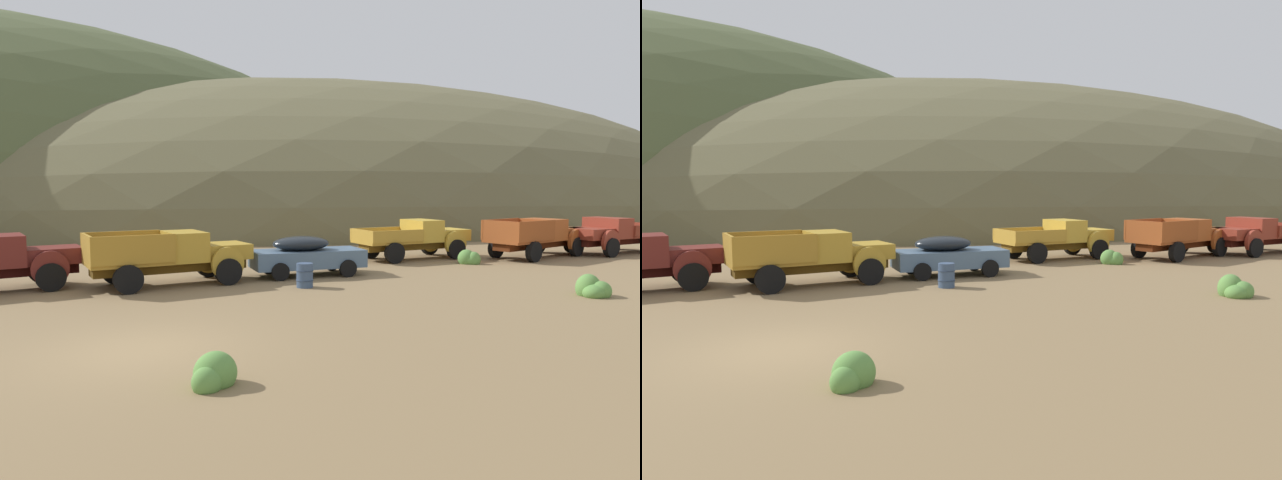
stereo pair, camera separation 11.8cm
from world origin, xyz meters
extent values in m
plane|color=olive|center=(0.00, 0.00, 0.00)|extent=(300.00, 300.00, 0.00)
ellipsoid|color=brown|center=(32.65, 57.20, 0.00)|extent=(110.07, 84.55, 31.92)
cube|color=maroon|center=(-1.54, 9.46, 1.11)|extent=(2.02, 1.83, 0.55)
cube|color=#B7B2A8|center=(-0.70, 9.57, 1.09)|extent=(0.23, 1.10, 0.44)
cylinder|color=maroon|center=(-1.65, 8.48, 0.76)|extent=(1.21, 0.34, 1.20)
cylinder|color=maroon|center=(-1.91, 10.37, 0.76)|extent=(1.21, 0.34, 1.20)
cube|color=maroon|center=(-3.11, 9.24, 1.36)|extent=(1.57, 2.01, 1.05)
cube|color=black|center=(-2.51, 9.32, 1.57)|extent=(0.26, 1.55, 0.59)
cylinder|color=black|center=(-1.65, 8.43, 0.48)|extent=(0.99, 0.41, 0.96)
cylinder|color=black|center=(-1.92, 10.42, 0.48)|extent=(0.99, 0.41, 0.96)
cube|color=#593D12|center=(2.23, 8.02, 0.66)|extent=(5.44, 1.39, 0.36)
cube|color=#B28928|center=(4.21, 8.17, 1.11)|extent=(1.83, 1.86, 0.55)
cube|color=#B7B2A8|center=(5.00, 8.23, 1.09)|extent=(0.17, 1.20, 0.44)
cylinder|color=#B28928|center=(4.06, 7.13, 0.76)|extent=(1.21, 0.27, 1.20)
cylinder|color=#B28928|center=(3.91, 9.18, 0.76)|extent=(1.21, 0.27, 1.20)
cube|color=#B28928|center=(2.74, 8.06, 1.36)|extent=(1.39, 2.09, 1.05)
cube|color=black|center=(3.30, 8.10, 1.57)|extent=(0.18, 1.69, 0.59)
cube|color=#A47826|center=(0.77, 7.91, 0.90)|extent=(2.87, 2.28, 0.12)
cube|color=#A47826|center=(0.85, 6.87, 1.43)|extent=(2.72, 0.31, 0.95)
cube|color=#A47826|center=(0.69, 8.95, 1.43)|extent=(2.72, 0.31, 0.95)
cube|color=#A47826|center=(-0.53, 7.81, 1.43)|extent=(0.26, 2.08, 0.95)
cylinder|color=black|center=(4.07, 7.07, 0.48)|extent=(0.98, 0.35, 0.96)
cylinder|color=black|center=(3.90, 9.24, 0.48)|extent=(0.98, 0.35, 0.96)
cylinder|color=black|center=(0.63, 6.81, 0.48)|extent=(0.98, 0.35, 0.96)
cylinder|color=black|center=(0.46, 8.97, 0.48)|extent=(0.98, 0.35, 0.96)
cube|color=slate|center=(7.51, 7.85, 0.68)|extent=(4.55, 2.30, 0.68)
ellipsoid|color=black|center=(7.25, 7.88, 1.28)|extent=(2.44, 1.85, 0.57)
ellipsoid|color=slate|center=(9.47, 7.64, 0.75)|extent=(1.12, 1.56, 0.61)
cylinder|color=black|center=(8.76, 6.79, 0.34)|extent=(0.70, 0.27, 0.68)
cylinder|color=black|center=(8.96, 8.61, 0.34)|extent=(0.70, 0.27, 0.68)
cylinder|color=black|center=(6.06, 7.09, 0.34)|extent=(0.70, 0.27, 0.68)
cylinder|color=black|center=(6.26, 8.91, 0.34)|extent=(0.70, 0.27, 0.68)
cube|color=brown|center=(14.26, 10.35, 0.66)|extent=(5.51, 0.98, 0.36)
cube|color=gold|center=(16.28, 10.36, 1.11)|extent=(1.75, 1.69, 0.55)
cube|color=#B7B2A8|center=(17.09, 10.37, 1.09)|extent=(0.09, 1.16, 0.44)
cylinder|color=gold|center=(16.06, 9.36, 0.76)|extent=(1.20, 0.19, 1.20)
cylinder|color=gold|center=(16.05, 11.36, 0.76)|extent=(1.20, 0.19, 1.20)
cube|color=gold|center=(14.78, 10.35, 1.36)|extent=(1.29, 1.94, 1.05)
cube|color=black|center=(15.35, 10.36, 1.57)|extent=(0.06, 1.64, 0.59)
cube|color=#B5882D|center=(12.75, 10.34, 0.90)|extent=(2.79, 2.04, 0.12)
cube|color=#B5882D|center=(12.76, 9.33, 1.23)|extent=(2.78, 0.12, 0.55)
cube|color=#B5882D|center=(12.75, 11.35, 1.23)|extent=(2.78, 0.12, 0.55)
cube|color=#B5882D|center=(11.42, 10.33, 1.23)|extent=(0.11, 2.02, 0.55)
cylinder|color=black|center=(16.06, 9.31, 0.48)|extent=(0.96, 0.29, 0.96)
cylinder|color=black|center=(16.05, 11.41, 0.48)|extent=(0.96, 0.29, 0.96)
cylinder|color=black|center=(12.53, 9.29, 0.48)|extent=(0.96, 0.29, 0.96)
cylinder|color=black|center=(12.51, 11.39, 0.48)|extent=(0.96, 0.29, 0.96)
cube|color=#51220D|center=(20.21, 8.26, 0.66)|extent=(5.83, 2.01, 0.36)
cube|color=#A34C1E|center=(22.29, 8.66, 1.11)|extent=(2.10, 1.98, 0.55)
cube|color=#B7B2A8|center=(23.12, 8.82, 1.09)|extent=(0.30, 1.14, 0.44)
cylinder|color=#A34C1E|center=(22.24, 7.65, 0.76)|extent=(1.21, 0.41, 1.20)
cylinder|color=#A34C1E|center=(21.86, 9.59, 0.76)|extent=(1.21, 0.41, 1.20)
cube|color=#A34C1E|center=(20.74, 8.36, 1.36)|extent=(1.67, 2.13, 1.05)
cube|color=black|center=(21.33, 8.48, 1.57)|extent=(0.36, 1.60, 0.59)
cube|color=#97471E|center=(18.66, 7.96, 0.90)|extent=(3.23, 2.51, 0.12)
cube|color=#97471E|center=(18.85, 6.98, 1.43)|extent=(2.87, 0.65, 0.95)
cube|color=#97471E|center=(18.47, 8.94, 1.43)|extent=(2.87, 0.65, 0.95)
cube|color=#97471E|center=(17.29, 7.70, 1.43)|extent=(0.48, 1.98, 0.95)
cylinder|color=black|center=(22.25, 7.60, 0.48)|extent=(1.00, 0.46, 0.96)
cylinder|color=black|center=(21.85, 9.64, 0.48)|extent=(1.00, 0.46, 0.96)
cylinder|color=black|center=(18.62, 6.89, 0.48)|extent=(1.00, 0.46, 0.96)
cylinder|color=black|center=(18.22, 8.94, 0.48)|extent=(1.00, 0.46, 0.96)
cube|color=#42140D|center=(25.16, 7.76, 0.66)|extent=(5.41, 1.23, 0.36)
cube|color=maroon|center=(23.18, 7.68, 1.11)|extent=(1.76, 1.90, 0.55)
cube|color=#B7B2A8|center=(22.39, 7.65, 1.09)|extent=(0.13, 1.26, 0.44)
cylinder|color=maroon|center=(23.37, 8.78, 0.76)|extent=(1.21, 0.22, 1.20)
cylinder|color=maroon|center=(23.45, 6.60, 0.76)|extent=(1.21, 0.22, 1.20)
cube|color=maroon|center=(24.65, 7.74, 1.36)|extent=(1.32, 2.15, 1.05)
cube|color=black|center=(24.09, 7.72, 1.57)|extent=(0.12, 1.79, 0.59)
cube|color=maroon|center=(26.63, 7.81, 0.90)|extent=(2.80, 2.30, 0.12)
cube|color=maroon|center=(26.59, 8.91, 1.23)|extent=(2.72, 0.20, 0.55)
cylinder|color=black|center=(23.37, 8.84, 0.48)|extent=(0.97, 0.32, 0.96)
cylinder|color=black|center=(23.45, 6.55, 0.48)|extent=(0.97, 0.32, 0.96)
cylinder|color=black|center=(26.82, 8.97, 0.48)|extent=(0.97, 0.32, 0.96)
cylinder|color=#384C6B|center=(6.32, 5.46, 0.42)|extent=(0.58, 0.58, 0.85)
torus|color=#27354A|center=(6.32, 5.46, 0.59)|extent=(0.62, 0.62, 0.03)
torus|color=#27354A|center=(6.32, 5.46, 0.25)|extent=(0.62, 0.62, 0.03)
ellipsoid|color=#5B8E42|center=(15.60, 7.72, 0.16)|extent=(0.79, 0.71, 0.59)
ellipsoid|color=#5B8E42|center=(15.47, 7.85, 0.23)|extent=(0.81, 0.73, 0.83)
ellipsoid|color=#5B8E42|center=(15.66, 7.60, 0.20)|extent=(0.68, 0.61, 0.72)
ellipsoid|color=#5B8E42|center=(13.98, 0.17, 0.25)|extent=(0.82, 0.74, 0.90)
ellipsoid|color=#5B8E42|center=(14.10, -0.17, 0.18)|extent=(0.74, 0.67, 0.66)
ellipsoid|color=#5B8E42|center=(13.89, -0.14, 0.15)|extent=(0.76, 0.68, 0.54)
ellipsoid|color=#5B8E42|center=(0.89, -2.78, 0.21)|extent=(0.79, 0.71, 0.78)
ellipsoid|color=#5B8E42|center=(0.68, -2.99, 0.15)|extent=(0.54, 0.48, 0.54)
camera|label=1|loc=(-1.70, -12.41, 3.50)|focal=31.97mm
camera|label=2|loc=(-1.59, -12.46, 3.50)|focal=31.97mm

